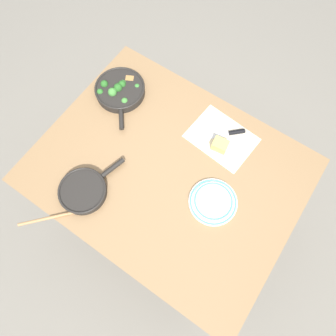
# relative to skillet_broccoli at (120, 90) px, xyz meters

# --- Properties ---
(ground_plane) EXTENTS (14.00, 14.00, 0.00)m
(ground_plane) POSITION_rel_skillet_broccoli_xyz_m (-0.47, 0.23, -0.80)
(ground_plane) COLOR slate
(dining_table_red) EXTENTS (1.30, 1.01, 0.77)m
(dining_table_red) POSITION_rel_skillet_broccoli_xyz_m (-0.47, 0.23, -0.11)
(dining_table_red) COLOR olive
(dining_table_red) RESTS_ON ground_plane
(skillet_broccoli) EXTENTS (0.30, 0.33, 0.08)m
(skillet_broccoli) POSITION_rel_skillet_broccoli_xyz_m (0.00, 0.00, 0.00)
(skillet_broccoli) COLOR black
(skillet_broccoli) RESTS_ON dining_table_red
(skillet_eggs) EXTENTS (0.23, 0.36, 0.05)m
(skillet_eggs) POSITION_rel_skillet_broccoli_xyz_m (-0.20, 0.55, -0.01)
(skillet_eggs) COLOR black
(skillet_eggs) RESTS_ON dining_table_red
(wooden_spoon) EXTENTS (0.26, 0.28, 0.02)m
(wooden_spoon) POSITION_rel_skillet_broccoli_xyz_m (-0.20, 0.68, -0.02)
(wooden_spoon) COLOR #A87A4C
(wooden_spoon) RESTS_ON dining_table_red
(parchment_sheet) EXTENTS (0.35, 0.28, 0.00)m
(parchment_sheet) POSITION_rel_skillet_broccoli_xyz_m (-0.60, -0.08, -0.03)
(parchment_sheet) COLOR beige
(parchment_sheet) RESTS_ON dining_table_red
(grater_knife) EXTENTS (0.20, 0.19, 0.02)m
(grater_knife) POSITION_rel_skillet_broccoli_xyz_m (-0.62, -0.11, -0.02)
(grater_knife) COLOR silver
(grater_knife) RESTS_ON dining_table_red
(cheese_block) EXTENTS (0.08, 0.07, 0.05)m
(cheese_block) POSITION_rel_skillet_broccoli_xyz_m (-0.62, -0.02, -0.00)
(cheese_block) COLOR #E0C15B
(cheese_block) RESTS_ON dining_table_red
(dinner_plate_stack) EXTENTS (0.23, 0.23, 0.03)m
(dinner_plate_stack) POSITION_rel_skillet_broccoli_xyz_m (-0.74, 0.24, -0.02)
(dinner_plate_stack) COLOR silver
(dinner_plate_stack) RESTS_ON dining_table_red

